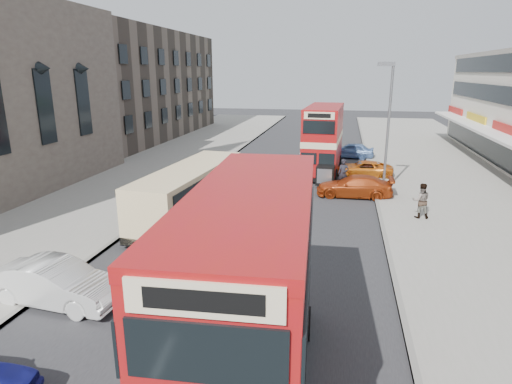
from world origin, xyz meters
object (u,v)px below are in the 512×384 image
Objects in this scene: street_lamp at (388,119)px; car_right_b at (363,169)px; car_right_a at (354,186)px; pedestrian_near at (421,200)px; car_left_front at (56,283)px; coach at (190,191)px; car_right_c at (351,150)px; cyclist at (343,181)px; bus_main at (252,299)px; bus_second at (323,139)px.

car_right_b is (-0.99, 4.69, -4.19)m from street_lamp.
car_right_a is 2.46× the size of pedestrian_near.
car_left_front is at bearing -126.28° from street_lamp.
car_left_front reaches higher than car_right_b.
coach is 20.38m from car_right_c.
coach is at bearing -147.03° from street_lamp.
car_right_a is 2.14× the size of cyclist.
cyclist is at bearing -24.94° from car_left_front.
bus_main reaches higher than cyclist.
pedestrian_near is (1.58, -4.71, -3.69)m from street_lamp.
coach is 14.78m from car_right_b.
car_right_a is 1.19m from cyclist.
car_right_c is at bearing 98.92° from street_lamp.
pedestrian_near is at bearing 17.18° from car_right_c.
bus_second is 11.64m from pedestrian_near.
coach is at bearing -67.40° from bus_main.
car_left_front is at bearing -116.34° from cyclist.
bus_main is 19.17m from cyclist.
pedestrian_near is at bearing -44.58° from car_left_front.
car_left_front reaches higher than car_right_c.
street_lamp is 0.90× the size of bus_second.
pedestrian_near reaches higher than car_right_b.
car_right_b is 9.75m from pedestrian_near.
cyclist is at bearing -142.59° from car_right_a.
street_lamp reaches higher than bus_second.
bus_second is (-4.05, 5.38, -2.19)m from street_lamp.
car_left_front is at bearing -25.09° from bus_main.
bus_main is 2.16× the size of car_right_b.
car_right_c is (2.20, 6.41, -1.90)m from bus_second.
bus_main is at bearing 65.03° from pedestrian_near.
pedestrian_near is at bearing -116.17° from bus_main.
street_lamp is 1.99× the size of car_right_c.
car_right_b is at bearing 169.70° from bus_second.
car_left_front is 2.09× the size of cyclist.
cyclist is at bearing 109.06° from bus_second.
pedestrian_near reaches higher than car_right_a.
street_lamp is 1.79× the size of car_left_front.
cyclist is (-4.03, 4.76, -0.32)m from pedestrian_near.
street_lamp reaches higher than coach.
car_left_front is 1.11× the size of car_right_c.
car_right_b is at bearing 101.94° from street_lamp.
car_right_a reaches higher than car_right_b.
street_lamp reaches higher than pedestrian_near.
car_right_c is 1.88× the size of cyclist.
street_lamp is 12.62m from car_right_c.
car_right_c is (-0.86, 7.10, 0.10)m from car_right_b.
car_right_c is at bearing 90.78° from cyclist.
car_right_c is at bearing 69.88° from coach.
car_right_b is at bearing 12.34° from car_right_c.
car_left_front is (-7.34, 2.93, -1.90)m from bus_main.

